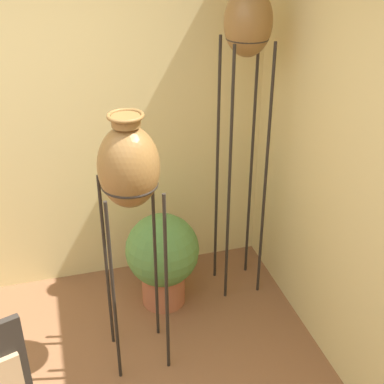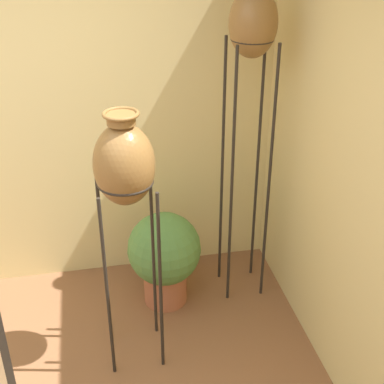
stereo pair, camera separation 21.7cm
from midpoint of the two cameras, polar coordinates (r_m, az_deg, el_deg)
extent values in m
cylinder|color=#28231E|center=(3.44, 2.20, 0.67)|extent=(0.02, 0.02, 1.81)
cylinder|color=#28231E|center=(3.52, 6.09, 1.18)|extent=(0.02, 0.02, 1.81)
cylinder|color=#28231E|center=(3.66, 1.01, 2.43)|extent=(0.02, 0.02, 1.81)
cylinder|color=#28231E|center=(3.73, 4.71, 2.88)|extent=(0.02, 0.02, 1.81)
torus|color=#28231E|center=(3.28, 3.98, 16.06)|extent=(0.26, 0.26, 0.02)
ellipsoid|color=olive|center=(3.26, 4.04, 17.63)|extent=(0.29, 0.29, 0.41)
cylinder|color=#28231E|center=(3.04, -10.43, -11.00)|extent=(0.02, 0.02, 1.21)
cylinder|color=#28231E|center=(3.06, -4.80, -10.18)|extent=(0.02, 0.02, 1.21)
cylinder|color=#28231E|center=(3.27, -11.02, -7.77)|extent=(0.02, 0.02, 1.21)
cylinder|color=#28231E|center=(3.30, -5.84, -7.04)|extent=(0.02, 0.02, 1.21)
torus|color=#28231E|center=(2.84, -8.84, 0.77)|extent=(0.30, 0.30, 0.02)
ellipsoid|color=olive|center=(2.79, -8.99, 2.62)|extent=(0.33, 0.33, 0.45)
cylinder|color=olive|center=(2.69, -9.39, 7.47)|extent=(0.15, 0.15, 0.05)
torus|color=olive|center=(2.68, -9.44, 8.00)|extent=(0.19, 0.19, 0.02)
cylinder|color=#B26647|center=(3.84, -4.70, -10.04)|extent=(0.30, 0.30, 0.25)
torus|color=#B26647|center=(3.77, -4.78, -8.57)|extent=(0.33, 0.33, 0.02)
sphere|color=#568E47|center=(3.66, -4.90, -6.21)|extent=(0.50, 0.50, 0.50)
camera|label=1|loc=(0.11, -91.92, -1.04)|focal=50.00mm
camera|label=2|loc=(0.11, 88.08, 1.04)|focal=50.00mm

